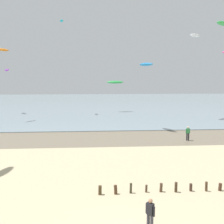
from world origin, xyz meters
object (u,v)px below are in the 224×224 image
(kite_aloft_2, at_px, (62,21))
(kite_aloft_4, at_px, (3,50))
(kite_aloft_10, at_px, (223,24))
(person_by_waterline, at_px, (188,133))
(person_mid_beach, at_px, (150,214))
(kite_aloft_7, at_px, (195,35))
(kite_aloft_3, at_px, (146,64))
(kite_aloft_8, at_px, (115,82))
(kite_aloft_5, at_px, (7,70))

(kite_aloft_2, xyz_separation_m, kite_aloft_4, (-8.80, -7.60, -6.19))
(kite_aloft_2, distance_m, kite_aloft_10, 31.49)
(person_by_waterline, bearing_deg, person_mid_beach, -115.18)
(kite_aloft_7, relative_size, kite_aloft_10, 1.11)
(person_by_waterline, xyz_separation_m, kite_aloft_3, (-3.91, 6.55, 8.32))
(kite_aloft_7, bearing_deg, kite_aloft_8, 106.78)
(person_mid_beach, bearing_deg, kite_aloft_4, 118.44)
(kite_aloft_4, distance_m, kite_aloft_8, 22.33)
(person_by_waterline, distance_m, kite_aloft_4, 32.03)
(person_mid_beach, xyz_separation_m, kite_aloft_4, (-17.74, 32.76, 10.96))
(kite_aloft_4, xyz_separation_m, kite_aloft_10, (29.19, -15.94, 1.49))
(person_mid_beach, distance_m, kite_aloft_8, 42.90)
(kite_aloft_3, height_order, kite_aloft_4, kite_aloft_4)
(person_mid_beach, bearing_deg, kite_aloft_5, 115.81)
(kite_aloft_4, xyz_separation_m, kite_aloft_5, (-2.39, 8.87, -3.12))
(person_by_waterline, relative_size, kite_aloft_3, 0.61)
(kite_aloft_7, height_order, kite_aloft_10, kite_aloft_7)
(kite_aloft_8, relative_size, kite_aloft_10, 1.30)
(person_mid_beach, bearing_deg, kite_aloft_7, 66.21)
(kite_aloft_8, bearing_deg, kite_aloft_10, -70.46)
(person_mid_beach, height_order, kite_aloft_8, kite_aloft_8)
(kite_aloft_3, bearing_deg, kite_aloft_2, -167.24)
(kite_aloft_5, height_order, kite_aloft_8, kite_aloft_5)
(person_mid_beach, distance_m, kite_aloft_2, 44.75)
(kite_aloft_3, relative_size, kite_aloft_8, 0.81)
(person_by_waterline, xyz_separation_m, kite_aloft_5, (-28.48, 23.88, 7.83))
(person_by_waterline, height_order, kite_aloft_4, kite_aloft_4)
(kite_aloft_2, relative_size, kite_aloft_10, 0.71)
(kite_aloft_2, bearing_deg, kite_aloft_7, -108.93)
(kite_aloft_7, bearing_deg, person_mid_beach, -151.07)
(kite_aloft_5, height_order, kite_aloft_7, kite_aloft_7)
(kite_aloft_4, xyz_separation_m, kite_aloft_7, (32.33, 0.32, 2.63))
(person_by_waterline, xyz_separation_m, kite_aloft_8, (-6.80, 24.78, 5.38))
(person_by_waterline, relative_size, kite_aloft_4, 0.76)
(kite_aloft_10, bearing_deg, kite_aloft_4, 110.61)
(person_by_waterline, height_order, kite_aloft_7, kite_aloft_7)
(person_mid_beach, height_order, kite_aloft_10, kite_aloft_10)
(person_by_waterline, distance_m, kite_aloft_10, 12.87)
(kite_aloft_8, xyz_separation_m, kite_aloft_10, (9.91, -25.71, 7.07))
(kite_aloft_7, bearing_deg, person_by_waterline, -149.43)
(person_mid_beach, xyz_separation_m, kite_aloft_2, (-8.94, 40.36, 17.15))
(kite_aloft_3, relative_size, kite_aloft_7, 0.95)
(person_mid_beach, relative_size, person_by_waterline, 1.00)
(kite_aloft_3, relative_size, kite_aloft_10, 1.05)
(person_mid_beach, xyz_separation_m, kite_aloft_5, (-20.13, 41.63, 7.83))
(kite_aloft_3, bearing_deg, kite_aloft_7, 103.85)
(kite_aloft_3, distance_m, kite_aloft_4, 23.88)
(person_mid_beach, bearing_deg, kite_aloft_8, 87.92)
(kite_aloft_2, height_order, kite_aloft_5, kite_aloft_2)
(person_by_waterline, distance_m, kite_aloft_8, 26.25)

